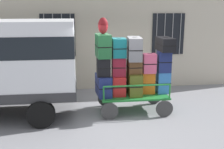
# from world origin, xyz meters

# --- Properties ---
(ground_plane) EXTENTS (40.00, 40.00, 0.00)m
(ground_plane) POSITION_xyz_m (0.00, 0.00, 0.00)
(ground_plane) COLOR gray
(building_wall) EXTENTS (12.00, 0.38, 5.00)m
(building_wall) POSITION_xyz_m (0.00, 2.67, 2.50)
(building_wall) COLOR #BCB29E
(building_wall) RESTS_ON ground
(luggage_cart) EXTENTS (2.00, 1.15, 0.52)m
(luggage_cart) POSITION_xyz_m (0.44, 0.08, 0.41)
(luggage_cart) COLOR #1E722D
(luggage_cart) RESTS_ON ground
(cart_railing) EXTENTS (1.87, 1.02, 0.41)m
(cart_railing) POSITION_xyz_m (0.44, 0.08, 0.85)
(cart_railing) COLOR #1E722D
(cart_railing) RESTS_ON luggage_cart
(suitcase_left_bottom) EXTENTS (0.44, 0.81, 0.59)m
(suitcase_left_bottom) POSITION_xyz_m (-0.43, 0.09, 0.81)
(suitcase_left_bottom) COLOR navy
(suitcase_left_bottom) RESTS_ON luggage_cart
(suitcase_left_middle) EXTENTS (0.39, 0.63, 0.51)m
(suitcase_left_middle) POSITION_xyz_m (-0.43, 0.11, 1.36)
(suitcase_left_middle) COLOR black
(suitcase_left_middle) RESTS_ON suitcase_left_bottom
(suitcase_left_top) EXTENTS (0.42, 0.72, 0.64)m
(suitcase_left_top) POSITION_xyz_m (-0.43, 0.10, 1.94)
(suitcase_left_top) COLOR #194C28
(suitcase_left_top) RESTS_ON suitcase_left_middle
(suitcase_midleft_bottom) EXTENTS (0.40, 0.62, 0.57)m
(suitcase_midleft_bottom) POSITION_xyz_m (0.01, 0.11, 0.80)
(suitcase_midleft_bottom) COLOR #B21E1E
(suitcase_midleft_bottom) RESTS_ON luggage_cart
(suitcase_midleft_middle) EXTENTS (0.41, 0.54, 0.53)m
(suitcase_midleft_middle) POSITION_xyz_m (0.01, 0.12, 1.35)
(suitcase_midleft_middle) COLOR maroon
(suitcase_midleft_middle) RESTS_ON suitcase_midleft_bottom
(suitcase_midleft_top) EXTENTS (0.38, 0.47, 0.53)m
(suitcase_midleft_top) POSITION_xyz_m (0.01, 0.06, 1.88)
(suitcase_midleft_top) COLOR #0F5960
(suitcase_midleft_top) RESTS_ON suitcase_midleft_middle
(suitcase_center_bottom) EXTENTS (0.38, 0.76, 0.63)m
(suitcase_center_bottom) POSITION_xyz_m (0.44, 0.07, 0.83)
(suitcase_center_bottom) COLOR #4C5119
(suitcase_center_bottom) RESTS_ON luggage_cart
(suitcase_center_middle) EXTENTS (0.40, 0.42, 0.38)m
(suitcase_center_middle) POSITION_xyz_m (0.44, 0.05, 1.34)
(suitcase_center_middle) COLOR brown
(suitcase_center_middle) RESTS_ON suitcase_center_bottom
(suitcase_center_top) EXTENTS (0.44, 0.83, 0.64)m
(suitcase_center_top) POSITION_xyz_m (0.44, 0.08, 1.84)
(suitcase_center_top) COLOR slate
(suitcase_center_top) RESTS_ON suitcase_center_middle
(suitcase_midright_bottom) EXTENTS (0.40, 0.31, 0.62)m
(suitcase_midright_bottom) POSITION_xyz_m (0.88, 0.12, 0.83)
(suitcase_midright_bottom) COLOR orange
(suitcase_midright_bottom) RESTS_ON luggage_cart
(suitcase_midright_middle) EXTENTS (0.38, 0.29, 0.56)m
(suitcase_midright_middle) POSITION_xyz_m (0.88, 0.06, 1.42)
(suitcase_midright_middle) COLOR #CC4C72
(suitcase_midright_middle) RESTS_ON suitcase_midright_bottom
(suitcase_right_bottom) EXTENTS (0.38, 0.36, 0.63)m
(suitcase_right_bottom) POSITION_xyz_m (1.31, 0.11, 0.83)
(suitcase_right_bottom) COLOR #3372C6
(suitcase_right_bottom) RESTS_ON luggage_cart
(suitcase_right_middle) EXTENTS (0.39, 0.38, 0.62)m
(suitcase_right_middle) POSITION_xyz_m (1.31, 0.10, 1.46)
(suitcase_right_middle) COLOR navy
(suitcase_right_middle) RESTS_ON suitcase_right_bottom
(suitcase_right_top) EXTENTS (0.39, 0.82, 0.38)m
(suitcase_right_top) POSITION_xyz_m (1.31, 0.07, 1.96)
(suitcase_right_top) COLOR black
(suitcase_right_top) RESTS_ON suitcase_right_middle
(backpack) EXTENTS (0.27, 0.22, 0.44)m
(backpack) POSITION_xyz_m (-0.43, 0.08, 2.48)
(backpack) COLOR maroon
(backpack) RESTS_ON suitcase_left_top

